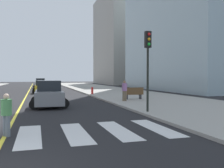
{
  "coord_description": "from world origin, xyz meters",
  "views": [
    {
      "loc": [
        1.19,
        -6.17,
        2.29
      ],
      "look_at": [
        12.62,
        31.87,
        1.12
      ],
      "focal_mm": 40.34,
      "sensor_mm": 36.0,
      "label": 1
    }
  ],
  "objects_px": {
    "car_gray_third": "(49,95)",
    "park_bench": "(134,94)",
    "car_silver_second": "(40,83)",
    "pedestrian_waiting_east": "(125,90)",
    "car_yellow_nearest": "(41,87)",
    "traffic_light_near_corner": "(148,55)",
    "pedestrian_crossing": "(6,113)",
    "fire_hydrant": "(92,91)"
  },
  "relations": [
    {
      "from": "car_gray_third",
      "to": "park_bench",
      "type": "height_order",
      "value": "car_gray_third"
    },
    {
      "from": "car_silver_second",
      "to": "pedestrian_waiting_east",
      "type": "distance_m",
      "value": 32.2
    },
    {
      "from": "car_yellow_nearest",
      "to": "traffic_light_near_corner",
      "type": "relative_size",
      "value": 0.81
    },
    {
      "from": "car_gray_third",
      "to": "park_bench",
      "type": "bearing_deg",
      "value": -161.52
    },
    {
      "from": "car_silver_second",
      "to": "car_yellow_nearest",
      "type": "bearing_deg",
      "value": 90.71
    },
    {
      "from": "car_yellow_nearest",
      "to": "car_gray_third",
      "type": "relative_size",
      "value": 0.88
    },
    {
      "from": "pedestrian_waiting_east",
      "to": "car_yellow_nearest",
      "type": "bearing_deg",
      "value": 108.06
    },
    {
      "from": "car_gray_third",
      "to": "pedestrian_crossing",
      "type": "bearing_deg",
      "value": 78.99
    },
    {
      "from": "pedestrian_crossing",
      "to": "pedestrian_waiting_east",
      "type": "height_order",
      "value": "pedestrian_waiting_east"
    },
    {
      "from": "car_silver_second",
      "to": "car_gray_third",
      "type": "relative_size",
      "value": 0.98
    },
    {
      "from": "car_yellow_nearest",
      "to": "park_bench",
      "type": "xyz_separation_m",
      "value": [
        8.16,
        -13.78,
        -0.13
      ]
    },
    {
      "from": "car_silver_second",
      "to": "park_bench",
      "type": "xyz_separation_m",
      "value": [
        8.06,
        -30.17,
        -0.22
      ]
    },
    {
      "from": "pedestrian_waiting_east",
      "to": "fire_hydrant",
      "type": "xyz_separation_m",
      "value": [
        -0.85,
        9.4,
        -0.56
      ]
    },
    {
      "from": "fire_hydrant",
      "to": "pedestrian_crossing",
      "type": "bearing_deg",
      "value": -111.08
    },
    {
      "from": "car_yellow_nearest",
      "to": "fire_hydrant",
      "type": "height_order",
      "value": "car_yellow_nearest"
    },
    {
      "from": "pedestrian_crossing",
      "to": "car_yellow_nearest",
      "type": "bearing_deg",
      "value": 139.79
    },
    {
      "from": "traffic_light_near_corner",
      "to": "park_bench",
      "type": "height_order",
      "value": "traffic_light_near_corner"
    },
    {
      "from": "car_gray_third",
      "to": "traffic_light_near_corner",
      "type": "bearing_deg",
      "value": 136.46
    },
    {
      "from": "car_gray_third",
      "to": "pedestrian_crossing",
      "type": "relative_size",
      "value": 2.73
    },
    {
      "from": "traffic_light_near_corner",
      "to": "car_silver_second",
      "type": "bearing_deg",
      "value": -81.39
    },
    {
      "from": "car_gray_third",
      "to": "pedestrian_waiting_east",
      "type": "relative_size",
      "value": 2.51
    },
    {
      "from": "car_yellow_nearest",
      "to": "pedestrian_waiting_east",
      "type": "relative_size",
      "value": 2.21
    },
    {
      "from": "car_yellow_nearest",
      "to": "car_silver_second",
      "type": "relative_size",
      "value": 0.9
    },
    {
      "from": "traffic_light_near_corner",
      "to": "pedestrian_crossing",
      "type": "bearing_deg",
      "value": 26.13
    },
    {
      "from": "car_yellow_nearest",
      "to": "car_silver_second",
      "type": "height_order",
      "value": "car_silver_second"
    },
    {
      "from": "car_yellow_nearest",
      "to": "fire_hydrant",
      "type": "bearing_deg",
      "value": 135.33
    },
    {
      "from": "park_bench",
      "to": "pedestrian_crossing",
      "type": "relative_size",
      "value": 1.11
    },
    {
      "from": "car_yellow_nearest",
      "to": "traffic_light_near_corner",
      "type": "height_order",
      "value": "traffic_light_near_corner"
    },
    {
      "from": "car_silver_second",
      "to": "fire_hydrant",
      "type": "bearing_deg",
      "value": 105.77
    },
    {
      "from": "traffic_light_near_corner",
      "to": "pedestrian_crossing",
      "type": "distance_m",
      "value": 8.91
    },
    {
      "from": "car_silver_second",
      "to": "traffic_light_near_corner",
      "type": "xyz_separation_m",
      "value": [
        5.78,
        -38.2,
        2.67
      ]
    },
    {
      "from": "car_gray_third",
      "to": "fire_hydrant",
      "type": "bearing_deg",
      "value": -117.01
    },
    {
      "from": "pedestrian_waiting_east",
      "to": "fire_hydrant",
      "type": "height_order",
      "value": "pedestrian_waiting_east"
    },
    {
      "from": "traffic_light_near_corner",
      "to": "car_yellow_nearest",
      "type": "bearing_deg",
      "value": -74.89
    },
    {
      "from": "car_yellow_nearest",
      "to": "car_gray_third",
      "type": "xyz_separation_m",
      "value": [
        0.26,
        -16.24,
        0.11
      ]
    },
    {
      "from": "car_gray_third",
      "to": "traffic_light_near_corner",
      "type": "xyz_separation_m",
      "value": [
        5.62,
        -5.56,
        2.66
      ]
    },
    {
      "from": "car_gray_third",
      "to": "fire_hydrant",
      "type": "relative_size",
      "value": 5.04
    },
    {
      "from": "traffic_light_near_corner",
      "to": "car_gray_third",
      "type": "bearing_deg",
      "value": -44.69
    },
    {
      "from": "traffic_light_near_corner",
      "to": "pedestrian_waiting_east",
      "type": "height_order",
      "value": "traffic_light_near_corner"
    },
    {
      "from": "car_gray_third",
      "to": "fire_hydrant",
      "type": "xyz_separation_m",
      "value": [
        5.64,
        10.52,
        -0.35
      ]
    },
    {
      "from": "car_silver_second",
      "to": "pedestrian_crossing",
      "type": "distance_m",
      "value": 41.98
    },
    {
      "from": "park_bench",
      "to": "pedestrian_crossing",
      "type": "distance_m",
      "value": 15.38
    }
  ]
}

